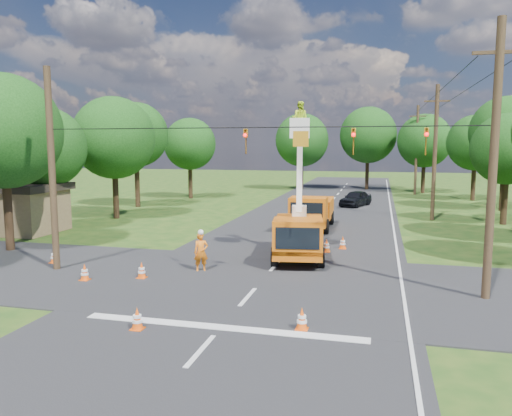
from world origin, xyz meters
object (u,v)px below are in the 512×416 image
(traffic_cone_0, at_px, (137,319))
(tree_right_c, at_px, (508,149))
(traffic_cone_6, at_px, (54,256))
(tree_left_c, at_px, (45,148))
(traffic_cone_5, at_px, (85,272))
(tree_left_e, at_px, (136,135))
(tree_far_a, at_px, (302,140))
(pole_right_far, at_px, (416,149))
(tree_far_c, at_px, (425,141))
(tree_right_d, at_px, (506,132))
(traffic_cone_4, at_px, (142,270))
(tree_left_f, at_px, (190,144))
(traffic_cone_1, at_px, (302,319))
(tree_left_b, at_px, (3,132))
(distant_car, at_px, (356,198))
(second_truck, at_px, (312,211))
(pole_right_mid, at_px, (435,152))
(ground_worker, at_px, (201,252))
(bucket_truck, at_px, (299,226))
(traffic_cone_3, at_px, (343,243))
(pole_left, at_px, (52,170))
(tree_far_b, at_px, (368,135))
(tree_left_d, at_px, (114,138))
(shed, at_px, (18,207))
(pole_right_near, at_px, (494,159))
(tree_right_e, at_px, (475,143))
(traffic_cone_2, at_px, (327,246))

(traffic_cone_0, distance_m, tree_right_c, 29.84)
(traffic_cone_6, xyz_separation_m, tree_left_c, (-6.15, 8.01, 5.08))
(tree_right_c, bearing_deg, traffic_cone_5, -135.03)
(tree_left_e, bearing_deg, tree_far_a, 60.67)
(pole_right_far, distance_m, tree_far_c, 2.43)
(traffic_cone_6, xyz_separation_m, tree_right_d, (25.15, 26.01, 6.32))
(traffic_cone_4, xyz_separation_m, tree_left_f, (-9.76, 30.49, 5.33))
(traffic_cone_6, bearing_deg, tree_left_c, 127.50)
(traffic_cone_1, relative_size, tree_left_b, 0.08)
(pole_right_far, height_order, tree_left_e, pole_right_far)
(traffic_cone_6, height_order, tree_left_c, tree_left_c)
(distant_car, height_order, tree_left_c, tree_left_c)
(second_truck, relative_size, tree_far_c, 0.69)
(traffic_cone_5, xyz_separation_m, pole_right_mid, (15.69, 21.37, 4.75))
(ground_worker, relative_size, distant_car, 0.41)
(ground_worker, distance_m, tree_right_c, 24.44)
(pole_right_far, bearing_deg, tree_left_e, -144.57)
(bucket_truck, xyz_separation_m, pole_right_mid, (7.72, 15.20, 3.48))
(tree_far_c, bearing_deg, traffic_cone_3, -101.10)
(traffic_cone_6, height_order, tree_left_e, tree_left_e)
(second_truck, height_order, tree_left_b, tree_left_b)
(second_truck, xyz_separation_m, traffic_cone_0, (-2.70, -19.61, -0.87))
(traffic_cone_1, height_order, tree_far_c, tree_far_c)
(pole_left, relative_size, tree_far_a, 0.95)
(traffic_cone_6, bearing_deg, tree_far_b, 73.12)
(tree_left_d, distance_m, tree_far_b, 34.99)
(traffic_cone_3, xyz_separation_m, tree_right_d, (12.04, 19.37, 6.32))
(tree_far_a, bearing_deg, pole_right_mid, -59.59)
(traffic_cone_1, xyz_separation_m, tree_left_c, (-18.94, 13.72, 5.08))
(distant_car, xyz_separation_m, pole_left, (-11.98, -27.16, 3.77))
(shed, relative_size, tree_far_b, 0.53)
(traffic_cone_0, distance_m, traffic_cone_3, 14.51)
(second_truck, distance_m, tree_left_b, 18.92)
(tree_left_d, bearing_deg, tree_far_a, 70.35)
(traffic_cone_4, relative_size, pole_right_mid, 0.07)
(distant_car, distance_m, tree_far_b, 18.85)
(traffic_cone_0, height_order, shed, shed)
(tree_left_c, bearing_deg, tree_right_d, 29.90)
(pole_right_near, xyz_separation_m, tree_right_e, (5.30, 35.00, 0.70))
(traffic_cone_3, bearing_deg, traffic_cone_1, -91.50)
(traffic_cone_6, distance_m, tree_far_a, 42.75)
(traffic_cone_2, relative_size, tree_far_c, 0.08)
(pole_right_far, distance_m, tree_right_d, 14.53)
(tree_left_e, distance_m, tree_left_f, 8.29)
(tree_far_b, bearing_deg, pole_right_mid, -77.59)
(second_truck, bearing_deg, shed, -163.59)
(second_truck, relative_size, traffic_cone_1, 8.93)
(pole_right_far, xyz_separation_m, tree_left_e, (-25.30, -18.00, 1.38))
(traffic_cone_1, height_order, tree_left_f, tree_left_f)
(ground_worker, bearing_deg, tree_left_c, 123.07)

